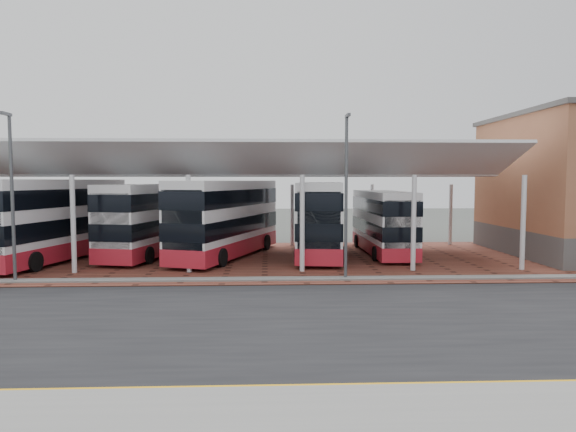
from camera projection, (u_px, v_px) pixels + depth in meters
name	position (u px, v px, depth m)	size (l,w,h in m)	color
ground	(318.00, 313.00, 18.98)	(140.00, 140.00, 0.00)	#40433F
road	(320.00, 320.00, 17.98)	(120.00, 14.00, 0.02)	black
forecourt	(329.00, 259.00, 32.01)	(72.00, 16.00, 0.06)	brown
sidewalk	(363.00, 429.00, 10.00)	(120.00, 4.00, 0.14)	slate
north_kerb	(305.00, 279.00, 25.15)	(120.00, 0.80, 0.14)	slate
yellow_line_near	(347.00, 390.00, 12.00)	(120.00, 0.12, 0.01)	orange
yellow_line_far	(345.00, 384.00, 12.30)	(120.00, 0.12, 0.01)	orange
canopy	(201.00, 166.00, 32.22)	(37.00, 11.63, 7.07)	silver
lamp_west	(12.00, 192.00, 24.36)	(0.16, 0.90, 8.07)	#4C4E52
lamp_east	(346.00, 192.00, 25.01)	(0.16, 0.90, 8.07)	#4C4E52
bus_1	(56.00, 220.00, 30.99)	(5.38, 12.21, 4.90)	white
bus_2	(154.00, 220.00, 33.32)	(4.99, 11.47, 4.61)	white
bus_3	(227.00, 219.00, 32.50)	(6.42, 11.95, 4.83)	white
bus_4	(320.00, 219.00, 33.25)	(3.95, 11.66, 4.71)	white
bus_5	(383.00, 223.00, 33.86)	(2.53, 10.05, 4.14)	white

